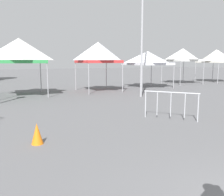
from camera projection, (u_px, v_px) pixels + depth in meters
The scene contains 8 objects.
canopy_tent_behind_right at pixel (19, 51), 15.33m from camera, with size 3.21×3.21×3.65m.
canopy_tent_far_right at pixel (98, 53), 17.76m from camera, with size 2.76×2.76×3.60m.
canopy_tent_far_left at pixel (148, 58), 20.29m from camera, with size 3.26×3.26×3.03m.
canopy_tent_behind_center at pixel (183, 55), 23.94m from camera, with size 3.10×3.10×3.45m.
canopy_tent_behind_left at pixel (216, 56), 25.96m from camera, with size 3.13×3.13×3.44m.
light_pole_opposite_side at pixel (142, 6), 14.54m from camera, with size 0.36×0.36×9.77m.
crowd_barrier_near_person at pixel (171, 100), 9.30m from camera, with size 1.33×1.68×1.08m.
traffic_cone_lot_center at pixel (37, 134), 6.58m from camera, with size 0.32×0.32×0.58m, color orange.
Camera 1 is at (-3.34, -1.04, 2.23)m, focal length 39.11 mm.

